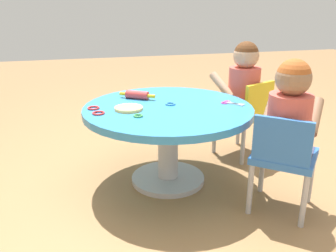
% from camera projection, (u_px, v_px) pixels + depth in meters
% --- Properties ---
extents(ground_plane, '(10.00, 10.00, 0.00)m').
position_uv_depth(ground_plane, '(168.00, 181.00, 2.23)').
color(ground_plane, '#9E7247').
extents(craft_table, '(0.96, 0.96, 0.47)m').
position_uv_depth(craft_table, '(168.00, 123.00, 2.11)').
color(craft_table, silver).
rests_on(craft_table, ground).
extents(child_chair_left, '(0.42, 0.42, 0.54)m').
position_uv_depth(child_chair_left, '(283.00, 157.00, 1.82)').
color(child_chair_left, '#B7B7BC').
rests_on(child_chair_left, ground).
extents(seated_child_left, '(0.44, 0.43, 0.51)m').
position_uv_depth(seated_child_left, '(290.00, 111.00, 1.78)').
color(seated_child_left, '#3F4772').
rests_on(seated_child_left, ground).
extents(child_chair_right, '(0.40, 0.40, 0.54)m').
position_uv_depth(child_chair_right, '(246.00, 114.00, 2.50)').
color(child_chair_right, '#B7B7BC').
rests_on(child_chair_right, ground).
extents(seated_child_right, '(0.43, 0.39, 0.51)m').
position_uv_depth(seated_child_right, '(244.00, 80.00, 2.45)').
color(seated_child_right, '#3F4772').
rests_on(seated_child_right, ground).
extents(rolling_pin, '(0.14, 0.21, 0.05)m').
position_uv_depth(rolling_pin, '(137.00, 95.00, 2.22)').
color(rolling_pin, '#D83F3F').
rests_on(rolling_pin, craft_table).
extents(craft_scissors, '(0.14, 0.13, 0.01)m').
position_uv_depth(craft_scissors, '(230.00, 103.00, 2.13)').
color(craft_scissors, silver).
rests_on(craft_scissors, craft_table).
extents(playdough_blob_0, '(0.16, 0.16, 0.02)m').
position_uv_depth(playdough_blob_0, '(129.00, 108.00, 2.01)').
color(playdough_blob_0, '#F2CC72').
rests_on(playdough_blob_0, craft_table).
extents(cookie_cutter_0, '(0.07, 0.07, 0.01)m').
position_uv_depth(cookie_cutter_0, '(93.00, 108.00, 2.03)').
color(cookie_cutter_0, red).
rests_on(cookie_cutter_0, craft_table).
extents(cookie_cutter_1, '(0.06, 0.06, 0.01)m').
position_uv_depth(cookie_cutter_1, '(170.00, 104.00, 2.11)').
color(cookie_cutter_1, '#3F99D8').
rests_on(cookie_cutter_1, craft_table).
extents(cookie_cutter_2, '(0.05, 0.05, 0.01)m').
position_uv_depth(cookie_cutter_2, '(138.00, 116.00, 1.90)').
color(cookie_cutter_2, '#4CB259').
rests_on(cookie_cutter_2, craft_table).
extents(cookie_cutter_3, '(0.07, 0.07, 0.01)m').
position_uv_depth(cookie_cutter_3, '(98.00, 113.00, 1.94)').
color(cookie_cutter_3, red).
rests_on(cookie_cutter_3, craft_table).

